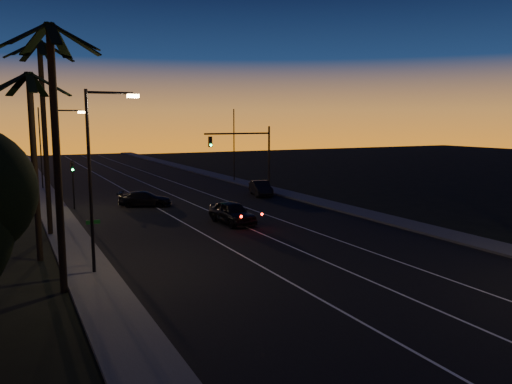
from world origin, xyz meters
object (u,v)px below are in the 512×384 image
right_car (261,188)px  cross_car (145,199)px  lead_car (232,213)px  signal_mast (248,149)px

right_car → cross_car: right_car is taller
lead_car → cross_car: size_ratio=1.10×
cross_car → signal_mast: bearing=7.2°
signal_mast → lead_car: size_ratio=1.29×
signal_mast → right_car: bearing=-8.3°
lead_car → right_car: lead_car is taller
lead_car → right_car: 14.23m
signal_mast → right_car: (1.32, -0.19, -4.03)m
lead_car → right_car: bearing=54.2°
cross_car → right_car: bearing=5.6°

